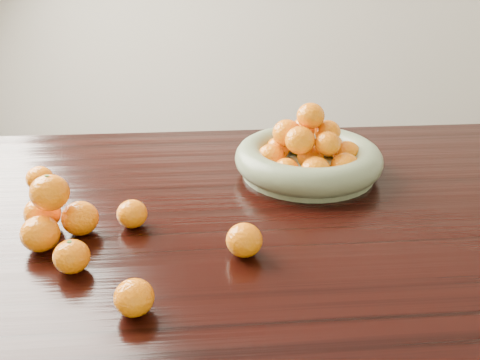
{
  "coord_description": "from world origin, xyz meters",
  "views": [
    {
      "loc": [
        -0.07,
        -0.96,
        1.26
      ],
      "look_at": [
        0.01,
        -0.02,
        0.83
      ],
      "focal_mm": 40.0,
      "sensor_mm": 36.0,
      "label": 1
    }
  ],
  "objects": [
    {
      "name": "dining_table",
      "position": [
        0.0,
        0.0,
        0.66
      ],
      "size": [
        2.0,
        1.0,
        0.75
      ],
      "color": "black",
      "rests_on": "ground"
    },
    {
      "name": "fruit_bowl",
      "position": [
        0.18,
        0.18,
        0.79
      ],
      "size": [
        0.34,
        0.34,
        0.17
      ],
      "rotation": [
        0.0,
        0.0,
        -0.19
      ],
      "color": "#737D5C",
      "rests_on": "dining_table"
    },
    {
      "name": "orange_pyramid",
      "position": [
        -0.34,
        -0.07,
        0.8
      ],
      "size": [
        0.14,
        0.15,
        0.12
      ],
      "rotation": [
        0.0,
        0.0,
        -0.33
      ],
      "color": "orange",
      "rests_on": "dining_table"
    },
    {
      "name": "loose_orange_0",
      "position": [
        -0.29,
        -0.19,
        0.78
      ],
      "size": [
        0.06,
        0.06,
        0.06
      ],
      "primitive_type": "ellipsoid",
      "color": "orange",
      "rests_on": "dining_table"
    },
    {
      "name": "loose_orange_1",
      "position": [
        -0.17,
        -0.31,
        0.78
      ],
      "size": [
        0.06,
        0.06,
        0.06
      ],
      "primitive_type": "ellipsoid",
      "color": "orange",
      "rests_on": "dining_table"
    },
    {
      "name": "loose_orange_2",
      "position": [
        0.0,
        -0.16,
        0.78
      ],
      "size": [
        0.06,
        0.06,
        0.06
      ],
      "primitive_type": "ellipsoid",
      "color": "orange",
      "rests_on": "dining_table"
    },
    {
      "name": "loose_orange_3",
      "position": [
        -0.42,
        0.14,
        0.78
      ],
      "size": [
        0.06,
        0.06,
        0.05
      ],
      "primitive_type": "ellipsoid",
      "color": "orange",
      "rests_on": "dining_table"
    },
    {
      "name": "loose_orange_4",
      "position": [
        -0.2,
        -0.04,
        0.78
      ],
      "size": [
        0.06,
        0.06,
        0.05
      ],
      "primitive_type": "ellipsoid",
      "color": "orange",
      "rests_on": "dining_table"
    }
  ]
}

